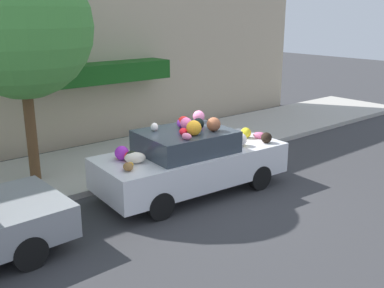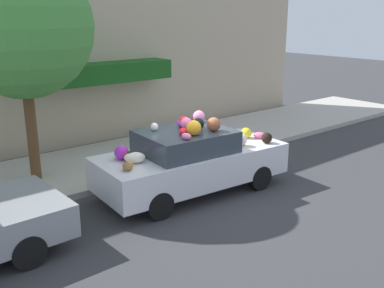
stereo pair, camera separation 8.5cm
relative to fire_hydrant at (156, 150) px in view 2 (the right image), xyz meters
The scene contains 6 objects.
ground_plane 1.74m from the fire_hydrant, 98.51° to the right, with size 60.00×60.00×0.00m, color #38383A.
sidewalk_curb 1.15m from the fire_hydrant, 103.30° to the left, with size 24.00×3.20×0.14m.
building_facade 4.17m from the fire_hydrant, 94.01° to the left, with size 18.00×1.20×6.27m.
street_tree 4.23m from the fire_hydrant, 162.83° to the left, with size 3.07×3.07×4.96m.
fire_hydrant is the anchor object (origin of this frame).
art_car 1.80m from the fire_hydrant, 98.98° to the right, with size 4.36×2.02×1.75m.
Camera 2 is at (-5.92, -7.36, 3.88)m, focal length 42.00 mm.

